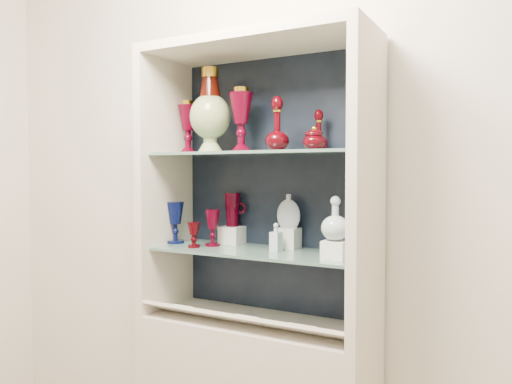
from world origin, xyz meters
The scene contains 30 objects.
wall_back centered at (0.00, 1.75, 1.40)m, with size 3.50×0.02×2.80m, color silver.
cabinet_back_panel centered at (0.00, 1.72, 1.32)m, with size 0.98×0.02×1.15m, color black.
cabinet_side_left centered at (-0.48, 1.53, 1.32)m, with size 0.04×0.40×1.15m, color beige.
cabinet_side_right centered at (0.48, 1.53, 1.32)m, with size 0.04×0.40×1.15m, color beige.
cabinet_top_cap centered at (0.00, 1.53, 1.92)m, with size 1.00×0.40×0.04m, color beige.
shelf_lower centered at (0.00, 1.55, 1.04)m, with size 0.92×0.34×0.01m, color slate.
shelf_upper centered at (0.00, 1.55, 1.46)m, with size 0.92×0.34×0.01m, color slate.
label_ledge centered at (0.00, 1.42, 0.78)m, with size 0.92×0.18×0.01m, color beige.
label_card_0 centered at (0.04, 1.42, 0.80)m, with size 0.10×0.07×0.00m, color white.
label_card_1 centered at (-0.28, 1.42, 0.80)m, with size 0.10×0.07×0.00m, color white.
label_card_2 centered at (0.27, 1.42, 0.80)m, with size 0.10×0.07×0.00m, color white.
label_card_3 centered at (0.28, 1.42, 0.80)m, with size 0.10×0.07×0.00m, color white.
pedestal_lamp_left centered at (-0.40, 1.60, 1.59)m, with size 0.10×0.10×0.25m, color #4D0012, non-canonical shape.
pedestal_lamp_right centered at (-0.09, 1.56, 1.61)m, with size 0.11×0.11×0.28m, color #4D0012, non-canonical shape.
enamel_urn centered at (-0.24, 1.54, 1.66)m, with size 0.18×0.18×0.38m, color #0B4318, non-canonical shape.
ruby_decanter_a centered at (0.10, 1.53, 1.60)m, with size 0.10×0.10×0.25m, color #440006, non-canonical shape.
ruby_decanter_b centered at (0.24, 1.64, 1.56)m, with size 0.08×0.08×0.19m, color #440006, non-canonical shape.
lidded_bowl centered at (0.27, 1.52, 1.52)m, with size 0.09×0.09×0.10m, color #440006, non-canonical shape.
cobalt_goblet centered at (-0.44, 1.54, 1.15)m, with size 0.08×0.08×0.19m, color #09103F, non-canonical shape.
ruby_goblet_tall centered at (-0.24, 1.55, 1.13)m, with size 0.07×0.07×0.17m, color #4D0012, non-canonical shape.
ruby_goblet_small centered at (-0.28, 1.47, 1.11)m, with size 0.06×0.06×0.11m, color #440006, non-canonical shape.
riser_ruby_pitcher centered at (-0.20, 1.67, 1.09)m, with size 0.10×0.10×0.08m, color silver.
ruby_pitcher centered at (-0.20, 1.67, 1.21)m, with size 0.12×0.07×0.16m, color #4D0012, non-canonical shape.
clear_square_bottle centered at (0.08, 1.55, 1.11)m, with size 0.04×0.04×0.12m, color #A5BBC2, non-canonical shape.
riser_flat_flask centered at (0.09, 1.65, 1.09)m, with size 0.09×0.09×0.09m, color silver.
flat_flask centered at (0.09, 1.65, 1.22)m, with size 0.11×0.04×0.15m, color #A8AFBC, non-canonical shape.
riser_clear_round_decanter centered at (0.36, 1.50, 1.08)m, with size 0.09×0.09×0.07m, color silver.
clear_round_decanter centered at (0.36, 1.50, 1.20)m, with size 0.11×0.11×0.16m, color #A5BBC2, non-canonical shape.
riser_cameo_medallion centered at (0.44, 1.60, 1.10)m, with size 0.08×0.08×0.10m, color silver.
cameo_medallion centered at (0.44, 1.60, 1.22)m, with size 0.12×0.04×0.14m, color black, non-canonical shape.
Camera 1 is at (1.01, -0.32, 1.39)m, focal length 35.00 mm.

